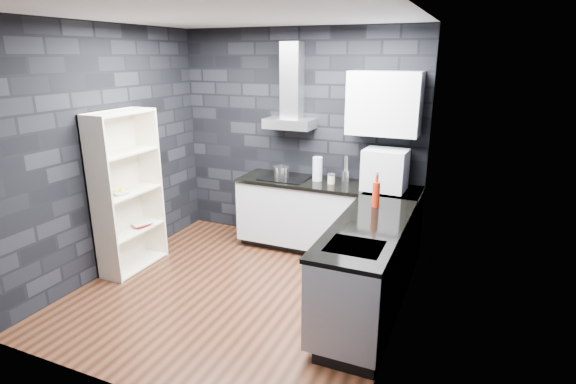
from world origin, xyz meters
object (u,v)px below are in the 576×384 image
Objects in this scene: pot at (281,172)px; red_bottle at (376,195)px; glass_vase at (317,169)px; appliance_garage at (385,170)px; bookshelf at (127,192)px; fruit_bowl at (120,192)px; utensil_crock at (346,176)px; storage_jar at (331,179)px.

red_bottle reaches higher than pot.
glass_vase is at bearing 141.24° from red_bottle.
appliance_garage is at bearing -0.90° from pot.
appliance_garage is 2.90m from bookshelf.
appliance_garage reaches higher than fruit_bowl.
glass_vase is at bearing 178.39° from appliance_garage.
glass_vase reaches higher than utensil_crock.
bookshelf is 0.11m from fruit_bowl.
red_bottle is 1.20× the size of fruit_bowl.
bookshelf reaches higher than utensil_crock.
bookshelf reaches higher than red_bottle.
red_bottle is (1.34, -0.66, 0.06)m from pot.
fruit_bowl is at bearing -97.03° from bookshelf.
pot is 0.66× the size of glass_vase.
utensil_crock is 2.59m from fruit_bowl.
storage_jar is (0.20, -0.07, -0.09)m from glass_vase.
bookshelf is (-1.98, -1.24, -0.05)m from storage_jar.
appliance_garage is at bearing 27.45° from fruit_bowl.
appliance_garage reaches higher than storage_jar.
storage_jar is 0.41× the size of red_bottle.
utensil_crock is at bearing 124.58° from red_bottle.
glass_vase is 1.13× the size of red_bottle.
appliance_garage reaches higher than red_bottle.
red_bottle is at bearing -43.27° from storage_jar.
utensil_crock is at bearing 48.63° from storage_jar.
glass_vase is 0.62× the size of appliance_garage.
glass_vase is 1.36× the size of fruit_bowl.
appliance_garage is at bearing 0.81° from storage_jar.
fruit_bowl is at bearing -144.70° from utensil_crock.
red_bottle is at bearing -55.42° from utensil_crock.
bookshelf reaches higher than fruit_bowl.
glass_vase is 2.79× the size of storage_jar.
storage_jar reaches higher than fruit_bowl.
storage_jar is at bearing -18.42° from glass_vase.
utensil_crock is (0.13, 0.15, 0.02)m from storage_jar.
red_bottle is at bearing 5.86° from bookshelf.
utensil_crock is at bearing 26.39° from bookshelf.
bookshelf is at bearing -167.11° from red_bottle.
storage_jar is at bearing -131.37° from utensil_crock.
utensil_crock is (0.33, 0.08, -0.08)m from glass_vase.
utensil_crock reaches higher than storage_jar.
storage_jar is 0.49× the size of fruit_bowl.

